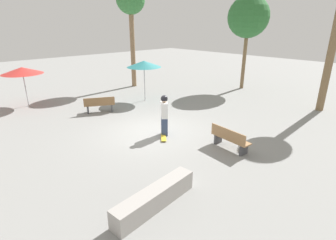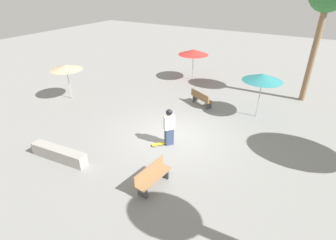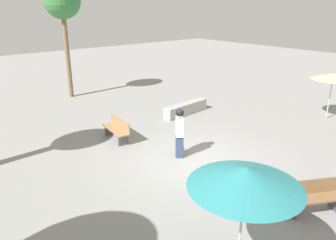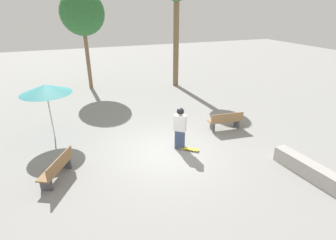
% 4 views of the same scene
% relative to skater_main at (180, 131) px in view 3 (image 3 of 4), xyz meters
% --- Properties ---
extents(ground_plane, '(60.00, 60.00, 0.00)m').
position_rel_skater_main_xyz_m(ground_plane, '(-0.19, 0.59, -0.95)').
color(ground_plane, gray).
extents(skater_main, '(0.49, 0.53, 1.75)m').
position_rel_skater_main_xyz_m(skater_main, '(0.00, 0.00, 0.00)').
color(skater_main, '#38476B').
rests_on(skater_main, ground_plane).
extents(skateboard, '(0.66, 0.75, 0.07)m').
position_rel_skater_main_xyz_m(skateboard, '(-0.30, -0.27, -0.89)').
color(skateboard, gold).
rests_on(skateboard, ground_plane).
extents(concrete_ledge, '(2.66, 0.70, 0.54)m').
position_rel_skater_main_xyz_m(concrete_ledge, '(-3.37, -3.31, -0.68)').
color(concrete_ledge, '#A8A39E').
rests_on(concrete_ledge, ground_plane).
extents(bench_near, '(0.61, 1.64, 0.85)m').
position_rel_skater_main_xyz_m(bench_near, '(0.87, -2.70, -0.52)').
color(bench_near, '#47474C').
rests_on(bench_near, ground_plane).
extents(bench_far, '(1.62, 1.15, 0.85)m').
position_rel_skater_main_xyz_m(bench_far, '(-0.46, 4.63, -0.52)').
color(bench_far, '#47474C').
rests_on(bench_far, ground_plane).
extents(shade_umbrella_tan, '(1.91, 1.91, 2.15)m').
position_rel_skater_main_xyz_m(shade_umbrella_tan, '(-7.96, 1.43, 1.06)').
color(shade_umbrella_tan, '#B7B7BC').
rests_on(shade_umbrella_tan, ground_plane).
extents(shade_umbrella_teal, '(2.06, 2.06, 2.43)m').
position_rel_skater_main_xyz_m(shade_umbrella_teal, '(2.77, 4.80, 1.29)').
color(shade_umbrella_teal, '#B7B7BC').
rests_on(shade_umbrella_teal, ground_plane).
extents(palm_tree_center_left, '(1.96, 1.96, 6.25)m').
position_rel_skater_main_xyz_m(palm_tree_center_left, '(-0.46, -9.92, 4.20)').
color(palm_tree_center_left, brown).
rests_on(palm_tree_center_left, ground_plane).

